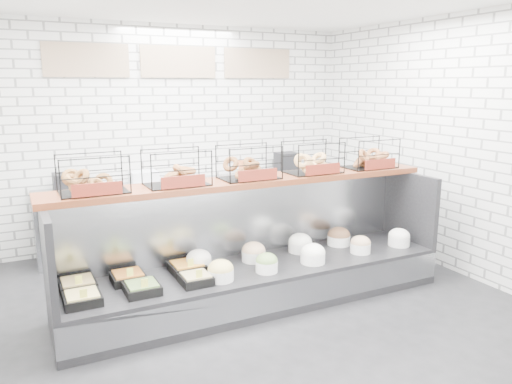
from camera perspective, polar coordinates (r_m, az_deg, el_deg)
ground at (r=5.06m, az=1.87°, el=-13.62°), size 5.50×5.50×0.00m
room_shell at (r=5.09m, az=-1.22°, el=10.56°), size 5.02×5.51×3.01m
display_case at (r=5.21m, az=0.05°, el=-8.88°), size 4.00×0.90×1.20m
bagel_shelf at (r=5.08m, az=-0.80°, el=2.84°), size 4.10×0.50×0.40m
prep_counter at (r=7.01m, az=-7.59°, el=-2.22°), size 4.00×0.60×1.20m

